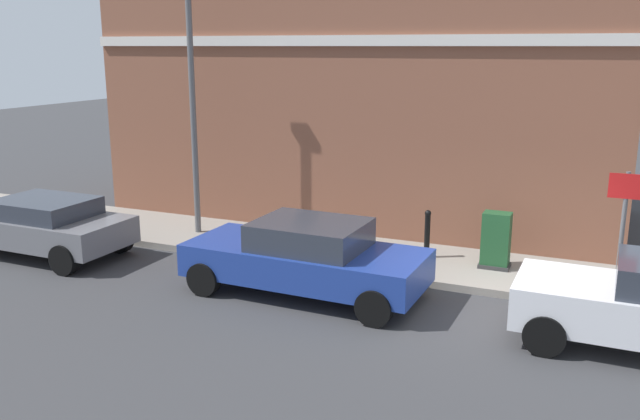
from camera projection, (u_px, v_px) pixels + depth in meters
The scene contains 9 objects.
ground at pixel (500, 313), 11.77m from camera, with size 80.00×80.00×0.00m, color #38383A.
sidewalk at pixel (254, 241), 15.82m from camera, with size 2.49×30.00×0.15m, color gray.
corner_building at pixel (374, 80), 18.22m from camera, with size 6.17×13.13×7.32m.
car_blue at pixel (306, 257), 12.50m from camera, with size 2.02×4.52×1.42m.
car_grey at pixel (43, 225), 14.88m from camera, with size 1.95×3.98×1.29m.
utility_cabinet at pixel (496, 242), 13.61m from camera, with size 0.46×0.61×1.15m.
bollard_near_cabinet at pixel (427, 232), 14.26m from camera, with size 0.14×0.14×1.04m.
street_sign at pixel (624, 216), 11.72m from camera, with size 0.08×0.60×2.30m.
lamppost at pixel (193, 101), 15.62m from camera, with size 0.20×0.44×5.72m.
Camera 1 is at (-11.35, -1.50, 4.55)m, focal length 37.75 mm.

